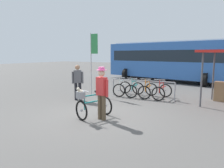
# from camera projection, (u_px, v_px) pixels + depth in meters

# --- Properties ---
(ground_plane) EXTENTS (80.00, 80.00, 0.00)m
(ground_plane) POSITION_uv_depth(u_px,v_px,m) (97.00, 115.00, 7.44)
(ground_plane) COLOR #514F4C
(bike_rack_rail) EXTENTS (3.20, 0.26, 0.88)m
(bike_rack_rail) POSITION_uv_depth(u_px,v_px,m) (142.00, 84.00, 10.35)
(bike_rack_rail) COLOR #99999E
(bike_rack_rail) RESTS_ON ground
(racked_bike_white) EXTENTS (0.84, 1.21, 0.97)m
(racked_bike_white) POSITION_uv_depth(u_px,v_px,m) (122.00, 88.00, 11.08)
(racked_bike_white) COLOR black
(racked_bike_white) RESTS_ON ground
(racked_bike_teal) EXTENTS (0.75, 1.16, 0.98)m
(racked_bike_teal) POSITION_uv_depth(u_px,v_px,m) (135.00, 89.00, 10.76)
(racked_bike_teal) COLOR black
(racked_bike_teal) RESTS_ON ground
(racked_bike_orange) EXTENTS (0.70, 1.10, 0.97)m
(racked_bike_orange) POSITION_uv_depth(u_px,v_px,m) (148.00, 90.00, 10.44)
(racked_bike_orange) COLOR black
(racked_bike_orange) RESTS_ON ground
(racked_bike_red) EXTENTS (0.68, 1.11, 0.97)m
(racked_bike_red) POSITION_uv_depth(u_px,v_px,m) (162.00, 91.00, 10.11)
(racked_bike_red) COLOR black
(racked_bike_red) RESTS_ON ground
(featured_bicycle) EXTENTS (0.96, 1.25, 1.09)m
(featured_bicycle) POSITION_uv_depth(u_px,v_px,m) (91.00, 104.00, 7.05)
(featured_bicycle) COLOR black
(featured_bicycle) RESTS_ON ground
(person_with_featured_bike) EXTENTS (0.52, 0.32, 1.72)m
(person_with_featured_bike) POSITION_uv_depth(u_px,v_px,m) (102.00, 91.00, 6.83)
(person_with_featured_bike) COLOR brown
(person_with_featured_bike) RESTS_ON ground
(pedestrian_with_backpack) EXTENTS (0.48, 0.45, 1.64)m
(pedestrian_with_backpack) POSITION_uv_depth(u_px,v_px,m) (78.00, 80.00, 9.80)
(pedestrian_with_backpack) COLOR black
(pedestrian_with_backpack) RESTS_ON ground
(bus_distant) EXTENTS (10.27, 4.44, 3.08)m
(bus_distant) POSITION_uv_depth(u_px,v_px,m) (169.00, 59.00, 16.75)
(bus_distant) COLOR #3366B7
(bus_distant) RESTS_ON ground
(banner_flag) EXTENTS (0.45, 0.05, 3.20)m
(banner_flag) POSITION_uv_depth(u_px,v_px,m) (93.00, 52.00, 10.90)
(banner_flag) COLOR #B2B2B7
(banner_flag) RESTS_ON ground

